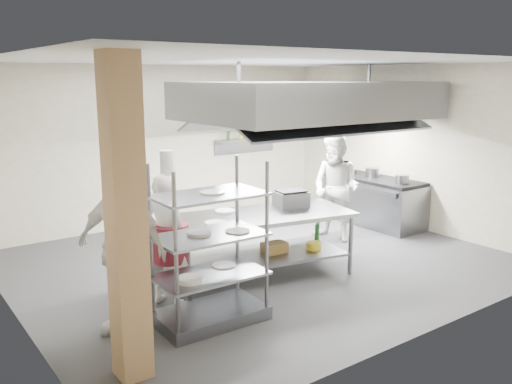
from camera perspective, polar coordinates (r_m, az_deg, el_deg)
floor at (r=8.39m, az=0.42°, el=-7.30°), size 7.00×7.00×0.00m
ceiling at (r=7.92m, az=0.46°, el=13.65°), size 7.00×7.00×0.00m
wall_back at (r=10.56m, az=-9.34°, el=4.92°), size 7.00×0.00×7.00m
wall_left at (r=6.60m, az=-24.79°, el=-0.23°), size 0.00×6.00×6.00m
wall_right at (r=10.47m, az=16.08°, el=4.55°), size 0.00×6.00×6.00m
column at (r=4.98m, az=-13.52°, el=-3.12°), size 0.30×0.30×3.00m
exhaust_hood at (r=9.06m, az=5.63°, el=9.59°), size 4.00×2.50×0.60m
hood_strip_a at (r=8.50m, az=1.01°, el=7.33°), size 1.60×0.12×0.04m
hood_strip_b at (r=9.69m, az=9.61°, el=7.74°), size 1.60×0.12×0.04m
wall_shelf at (r=11.34m, az=-0.80°, el=5.56°), size 1.50×0.28×0.04m
island at (r=7.66m, az=0.48°, el=-5.61°), size 2.73×1.57×0.91m
island_worktop at (r=7.54m, az=0.48°, el=-2.53°), size 2.73×1.57×0.06m
island_undershelf at (r=7.71m, az=0.48°, el=-6.71°), size 2.51×1.42×0.04m
pass_rack at (r=6.14m, az=-4.91°, el=-5.50°), size 1.26×0.75×1.86m
cooking_range at (r=10.65m, az=12.23°, el=-1.04°), size 0.80×2.00×0.84m
range_top at (r=10.55m, az=12.34°, el=1.34°), size 0.78×1.96×0.06m
chef_head at (r=6.73m, az=-9.40°, el=-4.96°), size 0.63×0.72×1.65m
chef_line at (r=9.35m, az=8.43°, el=0.39°), size 0.87×1.02×1.82m
chef_plating at (r=6.05m, az=-14.03°, el=-5.74°), size 0.97×1.22×1.93m
griddle at (r=7.94m, az=3.71°, el=-0.76°), size 0.52×0.44×0.22m
wicker_basket at (r=7.76m, az=1.94°, el=-5.86°), size 0.36×0.27×0.15m
stockpot at (r=10.58m, az=12.16°, el=2.02°), size 0.26×0.26×0.18m
plate_stack at (r=6.25m, az=-4.86°, el=-8.43°), size 0.28×0.28×0.05m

